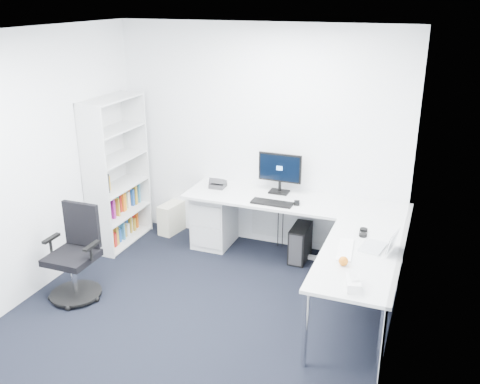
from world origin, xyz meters
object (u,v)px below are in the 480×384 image
(bookshelf, at_px, (117,173))
(laptop, at_px, (373,238))
(task_chair, at_px, (71,255))
(monitor, at_px, (280,173))
(l_desk, at_px, (284,242))

(bookshelf, relative_size, laptop, 6.16)
(task_chair, relative_size, monitor, 1.89)
(task_chair, xyz_separation_m, laptop, (2.90, 0.72, 0.37))
(bookshelf, relative_size, monitor, 3.56)
(task_chair, bearing_deg, bookshelf, 101.97)
(bookshelf, height_order, monitor, bookshelf)
(l_desk, relative_size, laptop, 8.61)
(bookshelf, height_order, laptop, bookshelf)
(l_desk, height_order, laptop, laptop)
(monitor, relative_size, laptop, 1.73)
(bookshelf, xyz_separation_m, laptop, (3.19, -0.62, -0.06))
(task_chair, height_order, monitor, monitor)
(task_chair, relative_size, laptop, 3.28)
(bookshelf, xyz_separation_m, monitor, (1.94, 0.47, 0.08))
(task_chair, bearing_deg, l_desk, 34.02)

